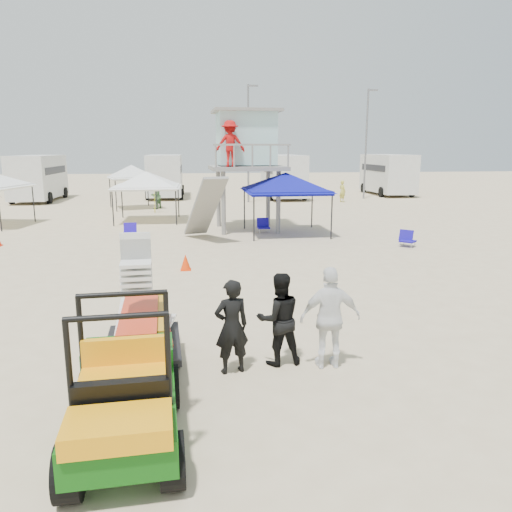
{
  "coord_description": "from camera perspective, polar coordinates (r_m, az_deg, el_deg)",
  "views": [
    {
      "loc": [
        -0.92,
        -8.2,
        3.74
      ],
      "look_at": [
        0.5,
        3.0,
        1.3
      ],
      "focal_mm": 35.0,
      "sensor_mm": 36.0,
      "label": 1
    }
  ],
  "objects": [
    {
      "name": "light_pole_left",
      "position": [
        35.42,
        -0.89,
        12.62
      ],
      "size": [
        0.14,
        0.14,
        8.0
      ],
      "primitive_type": "cylinder",
      "color": "slate",
      "rests_on": "ground"
    },
    {
      "name": "man_right",
      "position": [
        8.71,
        8.49,
        -7.01
      ],
      "size": [
        1.06,
        0.45,
        1.79
      ],
      "primitive_type": "imported",
      "rotation": [
        0.0,
        0.0,
        3.13
      ],
      "color": "white",
      "rests_on": "ground"
    },
    {
      "name": "beach_chair_a",
      "position": [
        21.9,
        -14.21,
        2.81
      ],
      "size": [
        0.57,
        0.6,
        0.64
      ],
      "color": "#2310AF",
      "rests_on": "ground"
    },
    {
      "name": "light_pole_right",
      "position": [
        38.91,
        12.46,
        12.3
      ],
      "size": [
        0.14,
        0.14,
        8.0
      ],
      "primitive_type": "cylinder",
      "color": "slate",
      "rests_on": "ground"
    },
    {
      "name": "beach_chair_c",
      "position": [
        20.3,
        16.83,
        1.95
      ],
      "size": [
        0.74,
        0.86,
        0.64
      ],
      "color": "#190EA0",
      "rests_on": "ground"
    },
    {
      "name": "canopy_white_a",
      "position": [
        26.62,
        -12.43,
        9.11
      ],
      "size": [
        3.26,
        3.26,
        2.98
      ],
      "color": "black",
      "rests_on": "ground"
    },
    {
      "name": "beach_chair_b",
      "position": [
        22.76,
        0.82,
        3.53
      ],
      "size": [
        0.56,
        0.59,
        0.64
      ],
      "color": "#180D94",
      "rests_on": "ground"
    },
    {
      "name": "cone_near",
      "position": [
        15.77,
        -8.05,
        -0.71
      ],
      "size": [
        0.34,
        0.34,
        0.5
      ],
      "primitive_type": "cone",
      "color": "#F93707",
      "rests_on": "ground"
    },
    {
      "name": "rv_mid_right",
      "position": [
        38.87,
        3.07,
        9.32
      ],
      "size": [
        2.64,
        7.0,
        3.25
      ],
      "color": "silver",
      "rests_on": "ground"
    },
    {
      "name": "canopy_blue",
      "position": [
        22.12,
        3.42,
        9.13
      ],
      "size": [
        3.49,
        3.49,
        3.11
      ],
      "color": "black",
      "rests_on": "ground"
    },
    {
      "name": "rv_far_right",
      "position": [
        42.81,
        14.8,
        9.2
      ],
      "size": [
        2.64,
        6.6,
        3.25
      ],
      "color": "silver",
      "rests_on": "ground"
    },
    {
      "name": "distant_beachgoers",
      "position": [
        32.8,
        -5.42,
        7.04
      ],
      "size": [
        13.66,
        3.3,
        1.69
      ],
      "color": "gold",
      "rests_on": "ground"
    },
    {
      "name": "rv_mid_left",
      "position": [
        39.8,
        -10.35,
        9.21
      ],
      "size": [
        2.65,
        6.5,
        3.25
      ],
      "color": "silver",
      "rests_on": "ground"
    },
    {
      "name": "ground",
      "position": [
        9.06,
        -0.77,
        -12.18
      ],
      "size": [
        140.0,
        140.0,
        0.0
      ],
      "primitive_type": "plane",
      "color": "beige",
      "rests_on": "ground"
    },
    {
      "name": "utility_cart",
      "position": [
        6.6,
        -15.05,
        -13.91
      ],
      "size": [
        1.4,
        2.57,
        1.9
      ],
      "color": "#0C4F0C",
      "rests_on": "ground"
    },
    {
      "name": "lifeguard_tower",
      "position": [
        23.3,
        -1.34,
        12.78
      ],
      "size": [
        3.46,
        3.46,
        5.34
      ],
      "color": "gray",
      "rests_on": "ground"
    },
    {
      "name": "surf_trailer",
      "position": [
        8.75,
        -12.99,
        -7.37
      ],
      "size": [
        1.35,
        2.34,
        2.1
      ],
      "color": "black",
      "rests_on": "ground"
    },
    {
      "name": "canopy_white_c",
      "position": [
        32.66,
        -14.06,
        9.82
      ],
      "size": [
        3.23,
        3.23,
        3.14
      ],
      "color": "black",
      "rests_on": "ground"
    },
    {
      "name": "umbrella_b",
      "position": [
        30.16,
        -11.49,
        6.5
      ],
      "size": [
        2.65,
        2.66,
        1.74
      ],
      "primitive_type": "imported",
      "rotation": [
        0.0,
        0.0,
        0.58
      ],
      "color": "gold",
      "rests_on": "ground"
    },
    {
      "name": "man_mid",
      "position": [
        8.78,
        2.64,
        -7.19
      ],
      "size": [
        0.87,
        0.71,
        1.66
      ],
      "primitive_type": "imported",
      "rotation": [
        0.0,
        0.0,
        3.25
      ],
      "color": "black",
      "rests_on": "ground"
    },
    {
      "name": "man_left",
      "position": [
        8.45,
        -2.81,
        -8.06
      ],
      "size": [
        0.67,
        0.52,
        1.63
      ],
      "primitive_type": "imported",
      "rotation": [
        0.0,
        0.0,
        3.39
      ],
      "color": "black",
      "rests_on": "ground"
    },
    {
      "name": "rv_far_left",
      "position": [
        39.82,
        -23.65,
        8.4
      ],
      "size": [
        2.64,
        6.8,
        3.25
      ],
      "color": "silver",
      "rests_on": "ground"
    }
  ]
}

